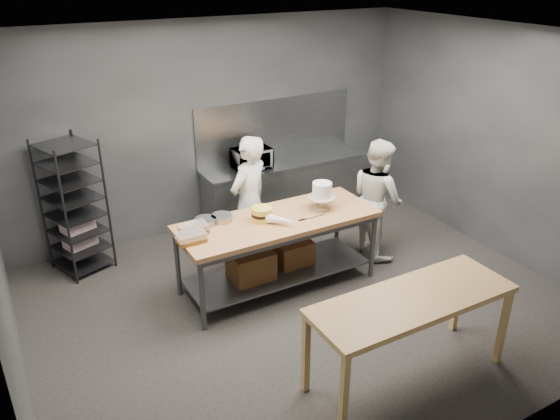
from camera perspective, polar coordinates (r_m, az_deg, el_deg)
name	(u,v)px	position (r m, az deg, el deg)	size (l,w,h in m)	color
ground	(302,302)	(6.56, 2.33, -9.58)	(6.00, 6.00, 0.00)	black
back_wall	(213,127)	(7.96, -6.97, 8.60)	(6.00, 0.04, 3.00)	#4C4F54
work_table	(274,245)	(6.57, -0.59, -3.64)	(2.40, 0.90, 0.92)	#92623A
near_counter	(412,305)	(5.22, 13.65, -9.66)	(2.00, 0.70, 0.90)	brown
back_counter	(285,189)	(8.45, 0.51, 2.21)	(2.60, 0.60, 0.90)	slate
splashback_panel	(275,128)	(8.39, -0.49, 8.58)	(2.60, 0.02, 0.90)	slate
speed_rack	(75,208)	(7.31, -20.68, 0.23)	(0.79, 0.82, 1.75)	black
chef_behind	(249,202)	(6.96, -3.24, 0.82)	(0.64, 0.42, 1.75)	silver
chef_right	(377,198)	(7.36, 10.12, 1.26)	(0.78, 0.61, 1.61)	silver
microwave	(252,158)	(7.99, -2.97, 5.42)	(0.54, 0.37, 0.30)	black
frosted_cake_stand	(322,192)	(6.60, 4.41, 1.84)	(0.34, 0.34, 0.34)	#B9AE94
layer_cake	(262,214)	(6.34, -1.91, -0.41)	(0.24, 0.24, 0.16)	#F6C54E
cake_pans	(214,220)	(6.35, -6.96, -1.01)	(0.45, 0.25, 0.07)	gray
piping_bag	(283,221)	(6.23, 0.26, -1.11)	(0.12, 0.12, 0.38)	white
offset_spatula	(308,218)	(6.41, 2.98, -0.87)	(0.36, 0.02, 0.02)	slate
pastry_clamshells	(192,233)	(6.03, -9.17, -2.39)	(0.41, 0.39, 0.11)	#A86021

